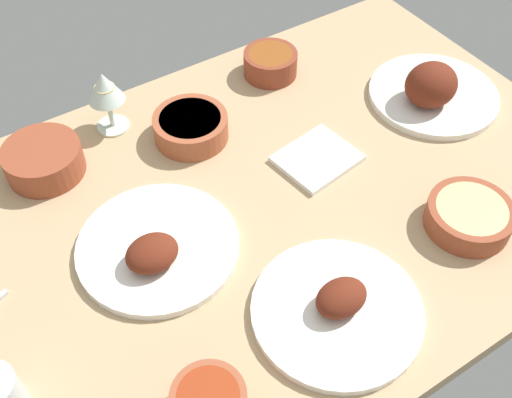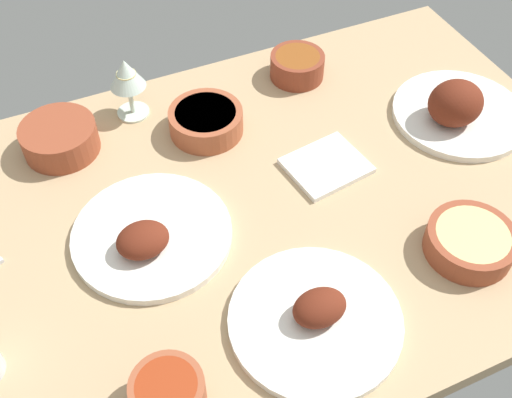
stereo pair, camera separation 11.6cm
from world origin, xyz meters
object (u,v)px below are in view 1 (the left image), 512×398
bowl_onions (191,126)px  plate_near_viewer (157,248)px  plate_far_side (432,90)px  wine_glass (105,90)px  bowl_soup (270,63)px  plate_center_main (338,309)px  folded_napkin (317,159)px  bowl_pasta (43,159)px  bowl_potatoes (469,216)px

bowl_onions → plate_near_viewer: bearing=-130.3°
plate_far_side → wine_glass: (-62.63, 30.65, 6.66)cm
plate_far_side → bowl_soup: size_ratio=2.32×
plate_center_main → wine_glass: size_ratio=2.04×
bowl_onions → folded_napkin: bowl_onions is taller
bowl_soup → bowl_pasta: (-55.00, -2.05, 0.22)cm
wine_glass → bowl_pasta: bearing=-163.2°
bowl_pasta → bowl_potatoes: bearing=-42.5°
bowl_soup → plate_center_main: bearing=-113.8°
plate_center_main → bowl_potatoes: size_ratio=1.81×
plate_near_viewer → folded_napkin: size_ratio=1.92×
plate_near_viewer → bowl_pasta: size_ratio=1.89×
bowl_onions → folded_napkin: size_ratio=1.03×
plate_center_main → plate_far_side: (50.39, 31.60, 1.85)cm
bowl_onions → wine_glass: size_ratio=1.11×
plate_center_main → bowl_onions: plate_center_main is taller
bowl_pasta → bowl_potatoes: bowl_pasta is taller
bowl_soup → folded_napkin: bearing=-105.1°
bowl_potatoes → bowl_onions: bearing=122.8°
plate_near_viewer → plate_center_main: bearing=-54.4°
bowl_soup → bowl_pasta: bearing=-177.9°
plate_far_side → bowl_soup: 36.79cm
plate_far_side → folded_napkin: size_ratio=1.89×
bowl_pasta → wine_glass: (16.57, 4.99, 6.61)cm
bowl_pasta → folded_napkin: (47.16, -26.94, -2.72)cm
plate_far_side → bowl_onions: plate_far_side is taller
plate_near_viewer → bowl_pasta: plate_near_viewer is taller
plate_near_viewer → bowl_onions: bearing=49.7°
bowl_onions → bowl_pasta: bearing=166.7°
plate_center_main → plate_far_side: bearing=32.1°
plate_center_main → folded_napkin: bearing=58.8°
bowl_onions → folded_napkin: (17.98, -20.06, -2.30)cm
bowl_soup → bowl_potatoes: bearing=-84.6°
bowl_soup → bowl_onions: bowl_soup is taller
plate_near_viewer → wine_glass: (7.19, 35.17, 8.43)cm
wine_glass → folded_napkin: 45.19cm
bowl_soup → wine_glass: bearing=175.6°
bowl_soup → bowl_pasta: bowl_pasta is taller
bowl_soup → plate_near_viewer: bearing=-144.8°
bowl_onions → wine_glass: 18.68cm
plate_far_side → folded_napkin: bearing=-177.7°
plate_center_main → wine_glass: (-12.24, 62.26, 8.50)cm
plate_far_side → bowl_soup: (-24.20, 27.72, -0.17)cm
plate_center_main → plate_far_side: plate_far_side is taller
plate_near_viewer → plate_far_side: size_ratio=1.02×
bowl_onions → bowl_potatoes: size_ratio=0.99×
bowl_soup → folded_napkin: size_ratio=0.82×
bowl_soup → bowl_potatoes: (5.40, -57.41, -0.43)cm
bowl_pasta → plate_center_main: bearing=-63.3°
plate_far_side → bowl_pasta: size_ratio=1.86×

